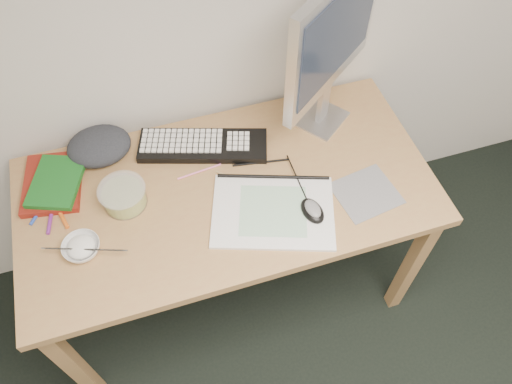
# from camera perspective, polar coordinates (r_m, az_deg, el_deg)

# --- Properties ---
(desk) EXTENTS (1.40, 0.70, 0.75)m
(desk) POSITION_cam_1_polar(r_m,az_deg,el_deg) (1.76, -3.24, -1.13)
(desk) COLOR #A9844D
(desk) RESTS_ON ground
(mousepad) EXTENTS (0.22, 0.21, 0.00)m
(mousepad) POSITION_cam_1_polar(r_m,az_deg,el_deg) (1.71, 12.47, -0.14)
(mousepad) COLOR gray
(mousepad) RESTS_ON desk
(sketchpad) EXTENTS (0.47, 0.40, 0.01)m
(sketchpad) POSITION_cam_1_polar(r_m,az_deg,el_deg) (1.63, 1.95, -2.26)
(sketchpad) COLOR silver
(sketchpad) RESTS_ON desk
(keyboard) EXTENTS (0.48, 0.28, 0.03)m
(keyboard) POSITION_cam_1_polar(r_m,az_deg,el_deg) (1.80, -6.08, 5.28)
(keyboard) COLOR black
(keyboard) RESTS_ON desk
(monitor) EXTENTS (0.42, 0.33, 0.58)m
(monitor) POSITION_cam_1_polar(r_m,az_deg,el_deg) (1.66, 8.80, 16.91)
(monitor) COLOR silver
(monitor) RESTS_ON desk
(mouse) EXTENTS (0.08, 0.11, 0.04)m
(mouse) POSITION_cam_1_polar(r_m,az_deg,el_deg) (1.62, 6.50, -1.93)
(mouse) COLOR black
(mouse) RESTS_ON sketchpad
(rice_bowl) EXTENTS (0.12, 0.12, 0.04)m
(rice_bowl) POSITION_cam_1_polar(r_m,az_deg,el_deg) (1.64, -19.29, -6.04)
(rice_bowl) COLOR silver
(rice_bowl) RESTS_ON desk
(chopsticks) EXTENTS (0.24, 0.10, 0.02)m
(chopsticks) POSITION_cam_1_polar(r_m,az_deg,el_deg) (1.60, -19.01, -6.22)
(chopsticks) COLOR silver
(chopsticks) RESTS_ON rice_bowl
(fruit_tub) EXTENTS (0.17, 0.17, 0.08)m
(fruit_tub) POSITION_cam_1_polar(r_m,az_deg,el_deg) (1.68, -14.89, -0.45)
(fruit_tub) COLOR gold
(fruit_tub) RESTS_ON desk
(book_red) EXTENTS (0.23, 0.28, 0.02)m
(book_red) POSITION_cam_1_polar(r_m,az_deg,el_deg) (1.82, -22.22, 0.95)
(book_red) COLOR maroon
(book_red) RESTS_ON desk
(book_green) EXTENTS (0.22, 0.25, 0.02)m
(book_green) POSITION_cam_1_polar(r_m,az_deg,el_deg) (1.79, -21.84, 1.08)
(book_green) COLOR #175E1D
(book_green) RESTS_ON book_red
(cloth_lump) EXTENTS (0.20, 0.17, 0.08)m
(cloth_lump) POSITION_cam_1_polar(r_m,az_deg,el_deg) (1.84, -17.49, 5.02)
(cloth_lump) COLOR #24282C
(cloth_lump) RESTS_ON desk
(pencil_pink) EXTENTS (0.16, 0.02, 0.01)m
(pencil_pink) POSITION_cam_1_polar(r_m,az_deg,el_deg) (1.74, -6.50, 2.34)
(pencil_pink) COLOR pink
(pencil_pink) RESTS_ON desk
(pencil_tan) EXTENTS (0.14, 0.12, 0.01)m
(pencil_tan) POSITION_cam_1_polar(r_m,az_deg,el_deg) (1.70, -1.93, 1.40)
(pencil_tan) COLOR tan
(pencil_tan) RESTS_ON desk
(pencil_black) EXTENTS (0.20, 0.04, 0.01)m
(pencil_black) POSITION_cam_1_polar(r_m,az_deg,el_deg) (1.75, 0.57, 3.40)
(pencil_black) COLOR black
(pencil_black) RESTS_ON desk
(marker_blue) EXTENTS (0.08, 0.10, 0.01)m
(marker_blue) POSITION_cam_1_polar(r_m,az_deg,el_deg) (1.78, -23.45, -1.93)
(marker_blue) COLOR #2245B9
(marker_blue) RESTS_ON desk
(marker_orange) EXTENTS (0.05, 0.14, 0.01)m
(marker_orange) POSITION_cam_1_polar(r_m,az_deg,el_deg) (1.75, -21.53, -2.14)
(marker_orange) COLOR orange
(marker_orange) RESTS_ON desk
(marker_purple) EXTENTS (0.04, 0.14, 0.01)m
(marker_purple) POSITION_cam_1_polar(r_m,az_deg,el_deg) (1.75, -22.38, -2.54)
(marker_purple) COLOR #732487
(marker_purple) RESTS_ON desk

